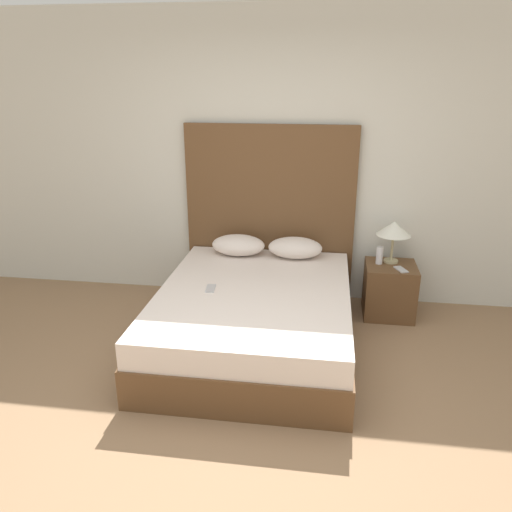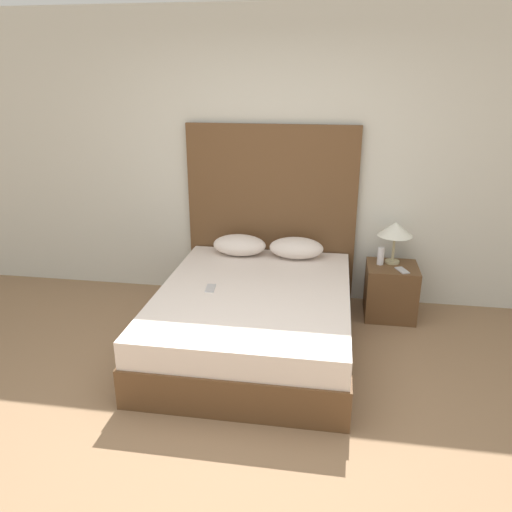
% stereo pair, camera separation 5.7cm
% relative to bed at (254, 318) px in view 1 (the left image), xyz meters
% --- Properties ---
extents(ground_plane, '(16.00, 16.00, 0.00)m').
position_rel_bed_xyz_m(ground_plane, '(0.05, -1.18, -0.25)').
color(ground_plane, '#8C6B4C').
extents(wall_back, '(10.00, 0.06, 2.70)m').
position_rel_bed_xyz_m(wall_back, '(0.05, 1.09, 1.10)').
color(wall_back, silver).
rests_on(wall_back, ground_plane).
extents(bed, '(1.54, 1.98, 0.50)m').
position_rel_bed_xyz_m(bed, '(0.00, 0.00, 0.00)').
color(bed, brown).
rests_on(bed, ground_plane).
extents(headboard, '(1.61, 0.05, 1.69)m').
position_rel_bed_xyz_m(headboard, '(0.00, 1.01, 0.60)').
color(headboard, brown).
rests_on(headboard, ground_plane).
extents(pillow_left, '(0.50, 0.31, 0.19)m').
position_rel_bed_xyz_m(pillow_left, '(-0.27, 0.79, 0.35)').
color(pillow_left, silver).
rests_on(pillow_left, bed).
extents(pillow_right, '(0.50, 0.31, 0.19)m').
position_rel_bed_xyz_m(pillow_right, '(0.27, 0.79, 0.35)').
color(pillow_right, silver).
rests_on(pillow_right, bed).
extents(phone_on_bed, '(0.08, 0.16, 0.01)m').
position_rel_bed_xyz_m(phone_on_bed, '(-0.35, -0.04, 0.26)').
color(phone_on_bed, '#B7B7BC').
rests_on(phone_on_bed, bed).
extents(nightstand, '(0.45, 0.43, 0.49)m').
position_rel_bed_xyz_m(nightstand, '(1.15, 0.73, -0.00)').
color(nightstand, brown).
rests_on(nightstand, ground_plane).
extents(table_lamp, '(0.31, 0.31, 0.38)m').
position_rel_bed_xyz_m(table_lamp, '(1.15, 0.82, 0.56)').
color(table_lamp, tan).
rests_on(table_lamp, nightstand).
extents(phone_on_nightstand, '(0.12, 0.17, 0.01)m').
position_rel_bed_xyz_m(phone_on_nightstand, '(1.21, 0.62, 0.25)').
color(phone_on_nightstand, '#B7B7BC').
rests_on(phone_on_nightstand, nightstand).
extents(toiletry_bottle, '(0.06, 0.06, 0.16)m').
position_rel_bed_xyz_m(toiletry_bottle, '(1.03, 0.76, 0.32)').
color(toiletry_bottle, silver).
rests_on(toiletry_bottle, nightstand).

